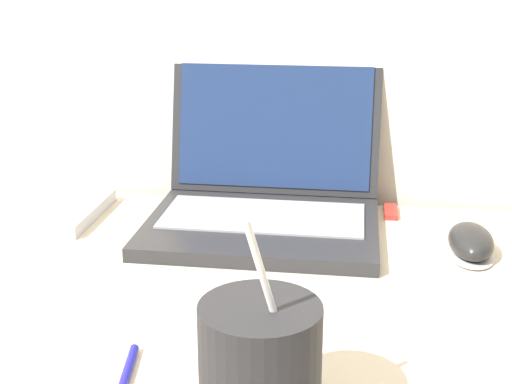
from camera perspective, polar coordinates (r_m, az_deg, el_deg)
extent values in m
cube|color=#232326|center=(1.04, 0.44, -2.87)|extent=(0.34, 0.26, 0.02)
cube|color=gray|center=(1.05, 0.59, -1.91)|extent=(0.30, 0.14, 0.00)
cube|color=#232326|center=(1.15, 1.51, 5.25)|extent=(0.34, 0.06, 0.21)
cube|color=#19284C|center=(1.15, 1.48, 5.26)|extent=(0.31, 0.05, 0.19)
cylinder|color=#232326|center=(0.61, 0.32, -14.09)|extent=(0.10, 0.10, 0.12)
cylinder|color=black|center=(0.58, 0.33, -9.48)|extent=(0.09, 0.09, 0.01)
cylinder|color=white|center=(0.57, 1.29, -9.16)|extent=(0.04, 0.06, 0.17)
ellipsoid|color=#B2B2B7|center=(1.01, 16.71, -4.71)|extent=(0.06, 0.11, 0.01)
ellipsoid|color=black|center=(1.01, 16.81, -3.78)|extent=(0.06, 0.11, 0.04)
cube|color=#B2261E|center=(1.14, 10.73, -1.55)|extent=(0.02, 0.06, 0.01)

